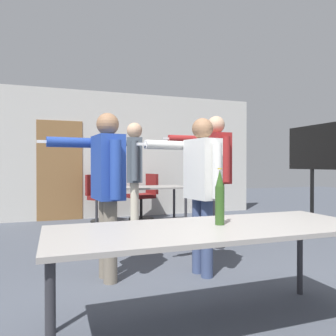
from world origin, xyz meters
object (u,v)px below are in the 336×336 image
(office_chair_near_pushed, at_px, (101,199))
(person_right_polo, at_px, (106,180))
(person_center_tall, at_px, (201,180))
(office_chair_far_right, at_px, (144,198))
(beer_bottle, at_px, (220,198))
(person_left_plaid, at_px, (215,168))
(drink_cup, at_px, (132,184))
(person_near_casual, at_px, (134,168))
(tv_screen, at_px, (312,166))

(office_chair_near_pushed, bearing_deg, person_right_polo, 43.71)
(person_center_tall, height_order, office_chair_far_right, person_center_tall)
(beer_bottle, bearing_deg, office_chair_far_right, 81.28)
(person_right_polo, xyz_separation_m, beer_bottle, (0.60, -1.22, -0.08))
(person_left_plaid, bearing_deg, person_center_tall, 145.31)
(person_center_tall, bearing_deg, beer_bottle, 151.55)
(office_chair_near_pushed, distance_m, drink_cup, 0.82)
(office_chair_far_right, distance_m, office_chair_near_pushed, 0.90)
(person_right_polo, xyz_separation_m, office_chair_near_pushed, (0.40, 3.42, -0.55))
(office_chair_far_right, relative_size, drink_cup, 8.33)
(person_left_plaid, bearing_deg, drink_cup, 18.77)
(person_near_casual, xyz_separation_m, person_center_tall, (0.26, -1.92, -0.11))
(person_left_plaid, relative_size, person_right_polo, 1.10)
(office_chair_near_pushed, height_order, drink_cup, office_chair_near_pushed)
(person_center_tall, distance_m, office_chair_near_pushed, 3.67)
(tv_screen, bearing_deg, office_chair_near_pushed, -127.25)
(person_center_tall, relative_size, office_chair_near_pushed, 1.73)
(person_near_casual, height_order, beer_bottle, person_near_casual)
(person_center_tall, distance_m, person_left_plaid, 1.24)
(tv_screen, relative_size, person_center_tall, 1.10)
(tv_screen, relative_size, person_left_plaid, 0.98)
(drink_cup, bearing_deg, person_right_polo, -107.78)
(tv_screen, xyz_separation_m, person_near_casual, (-2.84, 0.70, -0.03))
(office_chair_far_right, distance_m, drink_cup, 0.74)
(person_center_tall, relative_size, drink_cup, 14.30)
(office_chair_near_pushed, bearing_deg, beer_bottle, 52.85)
(person_center_tall, relative_size, beer_bottle, 4.12)
(person_near_casual, distance_m, beer_bottle, 2.97)
(office_chair_far_right, bearing_deg, person_left_plaid, 173.80)
(person_right_polo, relative_size, office_chair_far_right, 1.75)
(beer_bottle, xyz_separation_m, drink_cup, (0.32, 4.10, -0.13))
(office_chair_far_right, xyz_separation_m, office_chair_near_pushed, (-0.90, 0.02, -0.00))
(tv_screen, distance_m, person_center_tall, 2.85)
(person_near_casual, relative_size, office_chair_near_pushed, 1.91)
(person_center_tall, relative_size, person_right_polo, 0.98)
(person_right_polo, height_order, office_chair_far_right, person_right_polo)
(person_near_casual, height_order, drink_cup, person_near_casual)
(tv_screen, xyz_separation_m, drink_cup, (-2.60, 1.83, -0.34))
(office_chair_far_right, relative_size, beer_bottle, 2.40)
(beer_bottle, bearing_deg, drink_cup, 85.50)
(person_right_polo, bearing_deg, office_chair_far_right, -27.46)
(person_left_plaid, distance_m, office_chair_far_right, 2.66)
(tv_screen, bearing_deg, person_right_polo, -73.53)
(tv_screen, height_order, beer_bottle, tv_screen)
(tv_screen, distance_m, office_chair_far_right, 3.31)
(office_chair_near_pushed, bearing_deg, office_chair_far_right, 139.44)
(tv_screen, distance_m, person_near_casual, 2.92)
(office_chair_near_pushed, bearing_deg, tv_screen, 103.19)
(person_right_polo, relative_size, drink_cup, 14.56)
(person_near_casual, relative_size, beer_bottle, 4.56)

